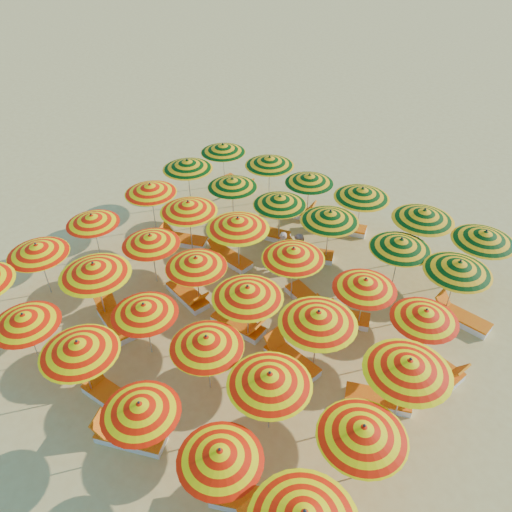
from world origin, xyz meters
name	(u,v)px	position (x,y,z in m)	size (l,w,h in m)	color
ground	(247,303)	(0.00, 0.00, 0.00)	(120.00, 120.00, 0.00)	#DABB60
umbrella_1	(24,319)	(-3.22, -5.45, 1.71)	(2.06, 2.06, 1.95)	silver
umbrella_2	(78,347)	(-1.14, -5.29, 1.85)	(2.11, 2.11, 2.10)	silver
umbrella_3	(140,408)	(1.26, -5.55, 1.68)	(2.06, 2.06, 1.91)	silver
umbrella_4	(220,455)	(3.40, -5.38, 1.69)	(2.03, 2.03, 1.92)	silver
umbrella_6	(37,249)	(-5.56, -3.43, 1.78)	(2.14, 2.14, 2.02)	silver
umbrella_7	(94,269)	(-3.14, -3.15, 1.96)	(2.10, 2.10, 2.22)	silver
umbrella_8	(144,309)	(-0.96, -3.30, 1.71)	(2.12, 2.12, 1.94)	silver
umbrella_9	(206,342)	(1.22, -3.25, 1.77)	(2.34, 2.34, 2.01)	silver
umbrella_10	(270,379)	(3.19, -3.34, 1.87)	(2.64, 2.64, 2.13)	silver
umbrella_11	(363,432)	(5.52, -3.28, 1.82)	(2.48, 2.48, 2.07)	silver
umbrella_12	(92,219)	(-5.67, -1.23, 1.69)	(1.94, 1.94, 1.92)	silver
umbrella_13	(151,239)	(-3.12, -0.95, 1.75)	(2.41, 2.41, 1.99)	silver
umbrella_14	(196,262)	(-1.15, -0.99, 1.77)	(2.46, 2.46, 2.01)	silver
umbrella_15	(248,292)	(1.00, -1.26, 1.89)	(2.47, 2.47, 2.14)	silver
umbrella_16	(318,317)	(3.11, -1.03, 1.95)	(2.18, 2.18, 2.22)	silver
umbrella_17	(409,366)	(5.62, -1.18, 1.97)	(2.71, 2.71, 2.23)	silver
umbrella_18	(150,189)	(-5.43, 1.29, 1.81)	(2.07, 2.07, 2.06)	silver
umbrella_19	(188,207)	(-3.34, 1.09, 1.89)	(2.30, 2.30, 2.14)	silver
umbrella_20	(238,223)	(-1.24, 1.19, 1.96)	(2.62, 2.62, 2.23)	silver
umbrella_21	(293,253)	(1.02, 1.04, 1.83)	(2.21, 2.21, 2.08)	silver
umbrella_22	(365,284)	(3.40, 1.14, 1.74)	(2.36, 2.36, 1.97)	silver
umbrella_23	(425,315)	(5.25, 0.97, 1.71)	(2.39, 2.39, 1.94)	silver
umbrella_24	(187,164)	(-5.54, 3.45, 1.88)	(2.05, 2.05, 2.13)	silver
umbrella_25	(232,183)	(-3.30, 3.49, 1.77)	(2.39, 2.39, 2.01)	silver
umbrella_26	(280,200)	(-1.09, 3.43, 1.80)	(2.45, 2.45, 2.05)	silver
umbrella_27	(330,216)	(0.92, 3.47, 1.87)	(2.46, 2.46, 2.13)	silver
umbrella_28	(401,244)	(3.47, 3.46, 1.82)	(2.04, 2.04, 2.07)	silver
umbrella_29	(459,267)	(5.33, 3.31, 1.88)	(2.03, 2.03, 2.13)	silver
umbrella_30	(223,148)	(-5.46, 5.59, 1.79)	(2.53, 2.53, 2.03)	silver
umbrella_31	(270,161)	(-3.08, 5.63, 1.87)	(2.04, 2.04, 2.12)	silver
umbrella_32	(309,179)	(-1.12, 5.51, 1.75)	(1.91, 1.91, 1.99)	silver
umbrella_33	(362,193)	(1.11, 5.48, 1.90)	(2.31, 2.31, 2.16)	silver
umbrella_34	(424,215)	(3.48, 5.30, 1.95)	(2.55, 2.55, 2.22)	silver
umbrella_35	(485,236)	(5.48, 5.34, 1.88)	(2.44, 2.44, 2.14)	silver
lounger_0	(110,396)	(-0.64, -5.11, 0.15)	(1.75, 0.63, 0.69)	white
lounger_1	(129,437)	(0.67, -5.64, 0.15)	(1.82, 1.18, 0.69)	white
lounger_2	(247,499)	(3.91, -5.16, 0.15)	(1.82, 1.24, 0.69)	white
lounger_4	(116,322)	(-2.63, -3.18, 0.15)	(1.83, 1.10, 0.69)	white
lounger_5	(188,295)	(-1.65, -0.98, 0.15)	(1.82, 0.98, 0.69)	white
lounger_6	(239,325)	(0.50, -1.05, 0.15)	(1.74, 0.60, 0.69)	white
lounger_7	(291,359)	(2.51, -1.27, 0.15)	(1.81, 0.88, 0.69)	white
lounger_8	(380,399)	(5.12, -1.02, 0.15)	(1.82, 1.19, 0.69)	white
lounger_9	(183,240)	(-3.94, 1.22, 0.15)	(1.82, 1.17, 0.69)	white
lounger_10	(229,257)	(-1.84, 1.41, 0.15)	(1.79, 0.79, 0.69)	white
lounger_11	(309,300)	(1.62, 1.15, 0.15)	(1.83, 1.14, 0.69)	white
lounger_12	(340,317)	(2.81, 1.07, 0.15)	(1.83, 1.15, 0.69)	white
lounger_13	(434,364)	(5.85, 0.96, 0.15)	(1.82, 1.00, 0.69)	white
lounger_14	(266,232)	(-1.69, 3.46, 0.15)	(1.82, 0.94, 0.69)	white
lounger_15	(308,254)	(0.32, 3.25, 0.15)	(1.82, 1.19, 0.69)	white
lounger_16	(461,317)	(5.83, 3.24, 0.15)	(1.79, 0.78, 0.69)	white
lounger_17	(238,184)	(-4.87, 5.78, 0.15)	(1.82, 0.99, 0.69)	white
lounger_18	(294,212)	(-1.62, 5.36, 0.15)	(1.83, 1.05, 0.69)	white
lounger_19	(343,227)	(0.51, 5.50, 0.15)	(1.83, 1.06, 0.69)	white
beachgoer_a	(282,252)	(-0.03, 2.07, 0.77)	(0.56, 0.37, 1.55)	tan
beachgoer_b	(299,254)	(0.48, 2.31, 0.78)	(0.75, 0.59, 1.55)	tan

